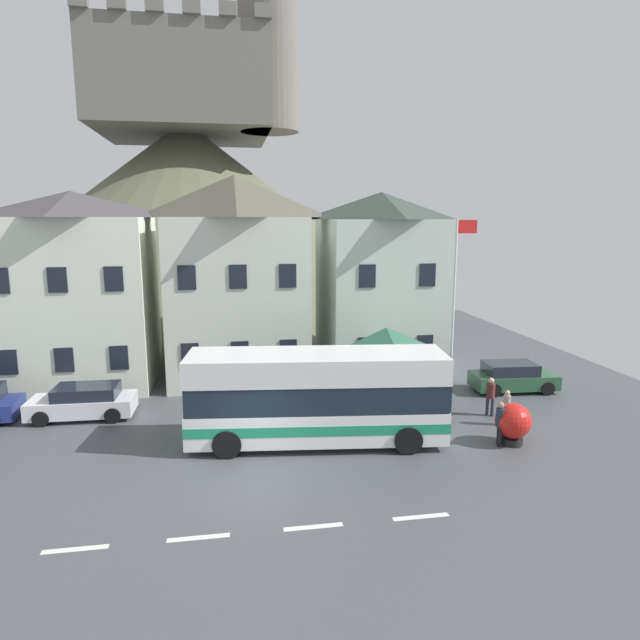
{
  "coord_description": "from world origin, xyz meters",
  "views": [
    {
      "loc": [
        -0.61,
        -16.28,
        8.09
      ],
      "look_at": [
        3.16,
        5.66,
        4.01
      ],
      "focal_mm": 31.06,
      "sensor_mm": 36.0,
      "label": 1
    }
  ],
  "objects_px": {
    "townhouse_01": "(237,279)",
    "pedestrian_03": "(399,396)",
    "transit_bus": "(317,398)",
    "flagpole": "(455,300)",
    "pedestrian_00": "(491,393)",
    "bus_shelter": "(386,341)",
    "parked_car_01": "(512,377)",
    "pedestrian_01": "(507,406)",
    "parked_car_00": "(84,402)",
    "hilltop_castle": "(188,210)",
    "townhouse_00": "(77,290)",
    "townhouse_02": "(380,283)",
    "harbour_buoy": "(513,422)",
    "pedestrian_02": "(500,421)",
    "public_bench": "(404,380)"
  },
  "relations": [
    {
      "from": "townhouse_00",
      "to": "parked_car_00",
      "type": "bearing_deg",
      "value": -77.0
    },
    {
      "from": "pedestrian_00",
      "to": "pedestrian_02",
      "type": "relative_size",
      "value": 0.99
    },
    {
      "from": "hilltop_castle",
      "to": "pedestrian_03",
      "type": "relative_size",
      "value": 26.93
    },
    {
      "from": "parked_car_01",
      "to": "pedestrian_03",
      "type": "distance_m",
      "value": 6.94
    },
    {
      "from": "flagpole",
      "to": "harbour_buoy",
      "type": "height_order",
      "value": "flagpole"
    },
    {
      "from": "transit_bus",
      "to": "pedestrian_03",
      "type": "height_order",
      "value": "transit_bus"
    },
    {
      "from": "pedestrian_02",
      "to": "flagpole",
      "type": "relative_size",
      "value": 0.2
    },
    {
      "from": "bus_shelter",
      "to": "parked_car_01",
      "type": "bearing_deg",
      "value": 9.56
    },
    {
      "from": "hilltop_castle",
      "to": "harbour_buoy",
      "type": "relative_size",
      "value": 28.34
    },
    {
      "from": "transit_bus",
      "to": "pedestrian_00",
      "type": "distance_m",
      "value": 7.76
    },
    {
      "from": "townhouse_01",
      "to": "pedestrian_00",
      "type": "relative_size",
      "value": 6.27
    },
    {
      "from": "townhouse_00",
      "to": "harbour_buoy",
      "type": "distance_m",
      "value": 20.72
    },
    {
      "from": "pedestrian_00",
      "to": "pedestrian_01",
      "type": "distance_m",
      "value": 1.15
    },
    {
      "from": "parked_car_00",
      "to": "harbour_buoy",
      "type": "height_order",
      "value": "harbour_buoy"
    },
    {
      "from": "bus_shelter",
      "to": "harbour_buoy",
      "type": "xyz_separation_m",
      "value": [
        3.39,
        -4.79,
        -2.09
      ]
    },
    {
      "from": "transit_bus",
      "to": "pedestrian_00",
      "type": "relative_size",
      "value": 5.83
    },
    {
      "from": "pedestrian_02",
      "to": "harbour_buoy",
      "type": "height_order",
      "value": "pedestrian_02"
    },
    {
      "from": "townhouse_02",
      "to": "pedestrian_02",
      "type": "distance_m",
      "value": 11.51
    },
    {
      "from": "pedestrian_01",
      "to": "public_bench",
      "type": "bearing_deg",
      "value": 115.97
    },
    {
      "from": "townhouse_00",
      "to": "townhouse_01",
      "type": "height_order",
      "value": "townhouse_01"
    },
    {
      "from": "townhouse_02",
      "to": "pedestrian_01",
      "type": "height_order",
      "value": "townhouse_02"
    },
    {
      "from": "public_bench",
      "to": "pedestrian_02",
      "type": "bearing_deg",
      "value": -79.68
    },
    {
      "from": "pedestrian_02",
      "to": "public_bench",
      "type": "bearing_deg",
      "value": 100.32
    },
    {
      "from": "hilltop_castle",
      "to": "parked_car_01",
      "type": "bearing_deg",
      "value": -60.0
    },
    {
      "from": "townhouse_01",
      "to": "pedestrian_00",
      "type": "height_order",
      "value": "townhouse_01"
    },
    {
      "from": "townhouse_01",
      "to": "townhouse_02",
      "type": "distance_m",
      "value": 7.54
    },
    {
      "from": "townhouse_01",
      "to": "pedestrian_03",
      "type": "relative_size",
      "value": 6.29
    },
    {
      "from": "townhouse_01",
      "to": "pedestrian_01",
      "type": "distance_m",
      "value": 14.18
    },
    {
      "from": "public_bench",
      "to": "harbour_buoy",
      "type": "height_order",
      "value": "harbour_buoy"
    },
    {
      "from": "bus_shelter",
      "to": "parked_car_01",
      "type": "height_order",
      "value": "bus_shelter"
    },
    {
      "from": "townhouse_00",
      "to": "pedestrian_02",
      "type": "height_order",
      "value": "townhouse_00"
    },
    {
      "from": "transit_bus",
      "to": "flagpole",
      "type": "relative_size",
      "value": 1.17
    },
    {
      "from": "flagpole",
      "to": "harbour_buoy",
      "type": "relative_size",
      "value": 5.26
    },
    {
      "from": "transit_bus",
      "to": "pedestrian_01",
      "type": "xyz_separation_m",
      "value": [
        7.69,
        0.4,
        -0.88
      ]
    },
    {
      "from": "parked_car_00",
      "to": "pedestrian_00",
      "type": "distance_m",
      "value": 16.82
    },
    {
      "from": "townhouse_01",
      "to": "pedestrian_03",
      "type": "height_order",
      "value": "townhouse_01"
    },
    {
      "from": "townhouse_02",
      "to": "public_bench",
      "type": "relative_size",
      "value": 5.76
    },
    {
      "from": "transit_bus",
      "to": "parked_car_01",
      "type": "distance_m",
      "value": 11.2
    },
    {
      "from": "parked_car_00",
      "to": "parked_car_01",
      "type": "bearing_deg",
      "value": -177.23
    },
    {
      "from": "pedestrian_00",
      "to": "pedestrian_03",
      "type": "distance_m",
      "value": 3.84
    },
    {
      "from": "transit_bus",
      "to": "pedestrian_03",
      "type": "distance_m",
      "value": 4.31
    },
    {
      "from": "pedestrian_01",
      "to": "pedestrian_03",
      "type": "height_order",
      "value": "pedestrian_03"
    },
    {
      "from": "pedestrian_03",
      "to": "pedestrian_02",
      "type": "bearing_deg",
      "value": -51.54
    },
    {
      "from": "parked_car_00",
      "to": "flagpole",
      "type": "height_order",
      "value": "flagpole"
    },
    {
      "from": "parked_car_00",
      "to": "pedestrian_01",
      "type": "height_order",
      "value": "pedestrian_01"
    },
    {
      "from": "parked_car_00",
      "to": "pedestrian_03",
      "type": "relative_size",
      "value": 2.57
    },
    {
      "from": "hilltop_castle",
      "to": "parked_car_01",
      "type": "relative_size",
      "value": 10.89
    },
    {
      "from": "townhouse_00",
      "to": "parked_car_01",
      "type": "relative_size",
      "value": 2.34
    },
    {
      "from": "townhouse_01",
      "to": "pedestrian_02",
      "type": "distance_m",
      "value": 14.55
    },
    {
      "from": "townhouse_01",
      "to": "pedestrian_03",
      "type": "distance_m",
      "value": 10.49
    }
  ]
}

